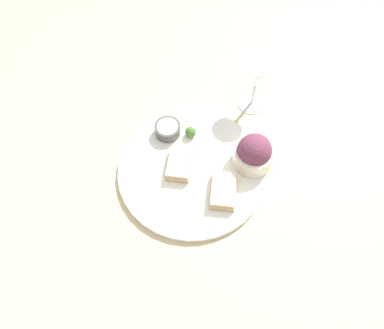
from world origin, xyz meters
The scene contains 8 objects.
ground_plane centered at (0.00, 0.00, 0.00)m, with size 4.00×4.00×0.00m, color #C6B289.
dinner_plate centered at (0.00, 0.00, 0.01)m, with size 0.35×0.35×0.01m.
salad_bowl centered at (0.05, 0.13, 0.05)m, with size 0.09×0.09×0.09m.
sauce_ramekin centered at (-0.12, 0.00, 0.03)m, with size 0.06×0.06×0.03m.
cheese_toast_near centered at (-0.02, -0.02, 0.03)m, with size 0.10×0.09×0.03m.
cheese_toast_far centered at (0.09, 0.03, 0.03)m, with size 0.10×0.10×0.03m.
wine_glass centered at (-0.10, 0.24, 0.10)m, with size 0.08×0.08×0.14m.
garnish centered at (-0.08, 0.05, 0.03)m, with size 0.03×0.03×0.03m.
Camera 1 is at (0.37, -0.22, 0.78)m, focal length 35.00 mm.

